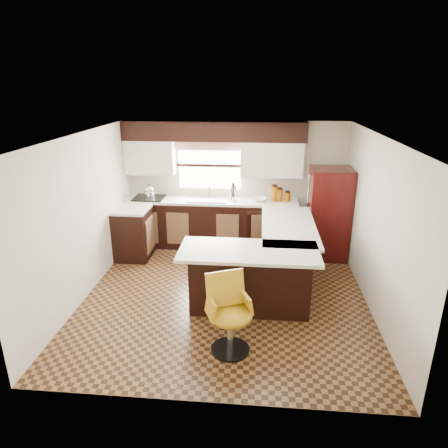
# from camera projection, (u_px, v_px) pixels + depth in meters

# --- Properties ---
(floor) EXTENTS (4.40, 4.40, 0.00)m
(floor) POSITION_uv_depth(u_px,v_px,m) (225.00, 294.00, 6.13)
(floor) COLOR #49301A
(floor) RESTS_ON ground
(ceiling) EXTENTS (4.40, 4.40, 0.00)m
(ceiling) POSITION_uv_depth(u_px,v_px,m) (226.00, 136.00, 5.32)
(ceiling) COLOR silver
(ceiling) RESTS_ON wall_back
(wall_back) EXTENTS (4.40, 0.00, 4.40)m
(wall_back) POSITION_uv_depth(u_px,v_px,m) (235.00, 183.00, 7.79)
(wall_back) COLOR beige
(wall_back) RESTS_ON floor
(wall_front) EXTENTS (4.40, 0.00, 4.40)m
(wall_front) POSITION_uv_depth(u_px,v_px,m) (205.00, 299.00, 3.66)
(wall_front) COLOR beige
(wall_front) RESTS_ON floor
(wall_left) EXTENTS (0.00, 4.40, 4.40)m
(wall_left) POSITION_uv_depth(u_px,v_px,m) (85.00, 216.00, 5.91)
(wall_left) COLOR beige
(wall_left) RESTS_ON floor
(wall_right) EXTENTS (0.00, 4.40, 4.40)m
(wall_right) POSITION_uv_depth(u_px,v_px,m) (376.00, 225.00, 5.55)
(wall_right) COLOR beige
(wall_right) RESTS_ON floor
(base_cab_back) EXTENTS (3.30, 0.60, 0.90)m
(base_cab_back) POSITION_uv_depth(u_px,v_px,m) (211.00, 224.00, 7.80)
(base_cab_back) COLOR black
(base_cab_back) RESTS_ON floor
(base_cab_left) EXTENTS (0.60, 0.70, 0.90)m
(base_cab_left) POSITION_uv_depth(u_px,v_px,m) (134.00, 234.00, 7.31)
(base_cab_left) COLOR black
(base_cab_left) RESTS_ON floor
(counter_back) EXTENTS (3.30, 0.60, 0.04)m
(counter_back) POSITION_uv_depth(u_px,v_px,m) (211.00, 201.00, 7.64)
(counter_back) COLOR silver
(counter_back) RESTS_ON base_cab_back
(counter_left) EXTENTS (0.60, 0.70, 0.04)m
(counter_left) POSITION_uv_depth(u_px,v_px,m) (132.00, 209.00, 7.15)
(counter_left) COLOR silver
(counter_left) RESTS_ON base_cab_left
(soffit) EXTENTS (3.40, 0.35, 0.36)m
(soffit) POSITION_uv_depth(u_px,v_px,m) (214.00, 131.00, 7.31)
(soffit) COLOR black
(soffit) RESTS_ON wall_back
(upper_cab_left) EXTENTS (0.94, 0.35, 0.64)m
(upper_cab_left) POSITION_uv_depth(u_px,v_px,m) (150.00, 157.00, 7.59)
(upper_cab_left) COLOR beige
(upper_cab_left) RESTS_ON wall_back
(upper_cab_right) EXTENTS (1.14, 0.35, 0.64)m
(upper_cab_right) POSITION_uv_depth(u_px,v_px,m) (272.00, 159.00, 7.39)
(upper_cab_right) COLOR beige
(upper_cab_right) RESTS_ON wall_back
(window_pane) EXTENTS (1.20, 0.02, 0.90)m
(window_pane) POSITION_uv_depth(u_px,v_px,m) (210.00, 165.00, 7.69)
(window_pane) COLOR white
(window_pane) RESTS_ON wall_back
(valance) EXTENTS (1.30, 0.06, 0.18)m
(valance) POSITION_uv_depth(u_px,v_px,m) (209.00, 145.00, 7.52)
(valance) COLOR #D19B93
(valance) RESTS_ON wall_back
(sink) EXTENTS (0.75, 0.45, 0.03)m
(sink) POSITION_uv_depth(u_px,v_px,m) (208.00, 199.00, 7.61)
(sink) COLOR #B2B2B7
(sink) RESTS_ON counter_back
(dishwasher) EXTENTS (0.58, 0.03, 0.78)m
(dishwasher) POSITION_uv_depth(u_px,v_px,m) (262.00, 232.00, 7.45)
(dishwasher) COLOR black
(dishwasher) RESTS_ON floor
(cooktop) EXTENTS (0.58, 0.50, 0.02)m
(cooktop) POSITION_uv_depth(u_px,v_px,m) (149.00, 198.00, 7.71)
(cooktop) COLOR black
(cooktop) RESTS_ON counter_back
(peninsula_long) EXTENTS (0.60, 1.95, 0.90)m
(peninsula_long) POSITION_uv_depth(u_px,v_px,m) (284.00, 253.00, 6.49)
(peninsula_long) COLOR black
(peninsula_long) RESTS_ON floor
(peninsula_return) EXTENTS (1.65, 0.60, 0.90)m
(peninsula_return) POSITION_uv_depth(u_px,v_px,m) (250.00, 280.00, 5.62)
(peninsula_return) COLOR black
(peninsula_return) RESTS_ON floor
(counter_pen_long) EXTENTS (0.84, 1.95, 0.04)m
(counter_pen_long) POSITION_uv_depth(u_px,v_px,m) (289.00, 226.00, 6.32)
(counter_pen_long) COLOR silver
(counter_pen_long) RESTS_ON peninsula_long
(counter_pen_return) EXTENTS (1.89, 0.84, 0.04)m
(counter_pen_return) POSITION_uv_depth(u_px,v_px,m) (249.00, 251.00, 5.38)
(counter_pen_return) COLOR silver
(counter_pen_return) RESTS_ON peninsula_return
(refrigerator) EXTENTS (0.71, 0.68, 1.66)m
(refrigerator) POSITION_uv_depth(u_px,v_px,m) (328.00, 214.00, 7.21)
(refrigerator) COLOR #340908
(refrigerator) RESTS_ON floor
(bar_chair) EXTENTS (0.68, 0.68, 0.96)m
(bar_chair) POSITION_uv_depth(u_px,v_px,m) (230.00, 316.00, 4.69)
(bar_chair) COLOR #B88913
(bar_chair) RESTS_ON floor
(kettle) EXTENTS (0.19, 0.19, 0.26)m
(kettle) POSITION_uv_depth(u_px,v_px,m) (150.00, 191.00, 7.66)
(kettle) COLOR silver
(kettle) RESTS_ON cooktop
(percolator) EXTENTS (0.13, 0.13, 0.31)m
(percolator) POSITION_uv_depth(u_px,v_px,m) (233.00, 192.00, 7.54)
(percolator) COLOR silver
(percolator) RESTS_ON counter_back
(mixing_bowl) EXTENTS (0.31, 0.31, 0.07)m
(mixing_bowl) POSITION_uv_depth(u_px,v_px,m) (260.00, 199.00, 7.54)
(mixing_bowl) COLOR white
(mixing_bowl) RESTS_ON counter_back
(canister_large) EXTENTS (0.13, 0.13, 0.29)m
(canister_large) POSITION_uv_depth(u_px,v_px,m) (274.00, 194.00, 7.50)
(canister_large) COLOR #8F4C07
(canister_large) RESTS_ON counter_back
(canister_med) EXTENTS (0.12, 0.12, 0.23)m
(canister_med) POSITION_uv_depth(u_px,v_px,m) (279.00, 195.00, 7.50)
(canister_med) COLOR #8F4C07
(canister_med) RESTS_ON counter_back
(canister_small) EXTENTS (0.12, 0.12, 0.17)m
(canister_small) POSITION_uv_depth(u_px,v_px,m) (287.00, 197.00, 7.50)
(canister_small) COLOR #8F4C07
(canister_small) RESTS_ON counter_back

